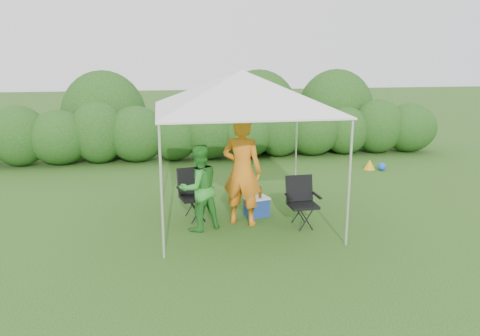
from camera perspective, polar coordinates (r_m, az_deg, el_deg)
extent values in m
plane|color=#325C1D|center=(8.59, 0.81, -7.44)|extent=(70.00, 70.00, 0.00)
ellipsoid|color=#255219|center=(14.59, -25.39, 3.54)|extent=(1.65, 1.40, 1.73)
cylinder|color=#382616|center=(14.71, -25.11, 0.81)|extent=(0.12, 0.12, 0.30)
ellipsoid|color=#255219|center=(14.34, -21.19, 3.49)|extent=(1.80, 1.53, 1.57)
cylinder|color=#382616|center=(14.46, -20.97, 1.00)|extent=(0.12, 0.12, 0.30)
ellipsoid|color=#255219|center=(14.15, -16.92, 4.16)|extent=(1.57, 1.34, 1.80)
cylinder|color=#382616|center=(14.29, -16.72, 1.19)|extent=(0.12, 0.12, 0.30)
ellipsoid|color=#255219|center=(14.07, -12.52, 4.06)|extent=(1.72, 1.47, 1.65)
cylinder|color=#382616|center=(14.20, -12.38, 1.37)|extent=(0.12, 0.12, 0.30)
ellipsoid|color=#255219|center=(14.07, -8.09, 3.94)|extent=(1.50, 1.28, 1.50)
cylinder|color=#382616|center=(14.19, -8.01, 1.55)|extent=(0.12, 0.12, 0.30)
ellipsoid|color=#255219|center=(14.13, -3.71, 4.55)|extent=(1.65, 1.40, 1.73)
cylinder|color=#382616|center=(14.26, -3.66, 1.72)|extent=(0.12, 0.12, 0.30)
ellipsoid|color=#255219|center=(14.30, 0.63, 4.38)|extent=(1.80, 1.53, 1.57)
cylinder|color=#382616|center=(14.41, 0.62, 1.88)|extent=(0.12, 0.12, 0.30)
ellipsoid|color=#255219|center=(14.51, 4.85, 4.92)|extent=(1.58, 1.34, 1.80)
cylinder|color=#382616|center=(14.64, 4.79, 2.02)|extent=(0.12, 0.12, 0.30)
ellipsoid|color=#255219|center=(14.83, 8.90, 4.70)|extent=(1.72, 1.47, 1.65)
cylinder|color=#382616|center=(14.95, 8.81, 2.15)|extent=(0.12, 0.12, 0.30)
ellipsoid|color=#255219|center=(15.23, 12.77, 4.47)|extent=(1.50, 1.28, 1.50)
cylinder|color=#382616|center=(15.33, 12.65, 2.26)|extent=(0.12, 0.12, 0.30)
ellipsoid|color=#255219|center=(15.65, 16.47, 4.91)|extent=(1.65, 1.40, 1.73)
cylinder|color=#382616|center=(15.77, 16.29, 2.35)|extent=(0.12, 0.12, 0.30)
ellipsoid|color=#255219|center=(16.17, 19.90, 4.65)|extent=(1.80, 1.53, 1.57)
cylinder|color=#382616|center=(16.27, 19.72, 2.43)|extent=(0.12, 0.12, 0.30)
cylinder|color=silver|center=(7.17, -9.54, -3.07)|extent=(0.04, 0.04, 2.10)
cylinder|color=silver|center=(7.77, 13.17, -1.94)|extent=(0.04, 0.04, 2.10)
cylinder|color=silver|center=(10.08, -9.72, 1.78)|extent=(0.04, 0.04, 2.10)
cylinder|color=silver|center=(10.52, 6.86, 2.37)|extent=(0.04, 0.04, 2.10)
cube|color=white|center=(8.56, 0.23, 7.12)|extent=(3.10, 3.10, 0.03)
pyramid|color=white|center=(8.53, 0.23, 9.55)|extent=(3.10, 3.10, 0.70)
cube|color=black|center=(8.65, 7.67, -4.53)|extent=(0.52, 0.48, 0.05)
cube|color=black|center=(8.76, 7.25, -2.43)|extent=(0.51, 0.16, 0.48)
cube|color=black|center=(8.52, 6.04, -3.55)|extent=(0.07, 0.43, 0.03)
cube|color=black|center=(8.69, 9.33, -3.31)|extent=(0.07, 0.43, 0.03)
cylinder|color=black|center=(8.46, 6.74, -6.39)|extent=(0.02, 0.02, 0.41)
cylinder|color=black|center=(8.60, 9.45, -6.14)|extent=(0.02, 0.02, 0.41)
cylinder|color=black|center=(8.84, 5.85, -5.47)|extent=(0.02, 0.02, 0.41)
cylinder|color=black|center=(8.98, 8.46, -5.26)|extent=(0.02, 0.02, 0.41)
cube|color=black|center=(9.00, -5.53, -3.61)|extent=(0.62, 0.58, 0.05)
cube|color=black|center=(9.13, -5.95, -1.50)|extent=(0.55, 0.25, 0.51)
cube|color=black|center=(8.88, -7.27, -2.65)|extent=(0.14, 0.45, 0.03)
cube|color=black|center=(9.02, -3.87, -2.32)|extent=(0.14, 0.45, 0.03)
cylinder|color=black|center=(8.81, -6.52, -5.50)|extent=(0.02, 0.02, 0.43)
cylinder|color=black|center=(8.92, -3.72, -5.18)|extent=(0.02, 0.02, 0.43)
cylinder|color=black|center=(9.22, -7.23, -4.63)|extent=(0.02, 0.02, 0.43)
cylinder|color=black|center=(9.33, -4.55, -4.34)|extent=(0.02, 0.02, 0.43)
imported|color=orange|center=(8.56, 0.25, -0.36)|extent=(0.88, 0.78, 2.03)
imported|color=green|center=(8.36, -5.02, -2.42)|extent=(0.93, 0.84, 1.56)
cube|color=navy|center=(9.20, 2.03, -4.82)|extent=(0.50, 0.41, 0.35)
cube|color=silver|center=(9.14, 2.04, -3.69)|extent=(0.53, 0.44, 0.03)
cylinder|color=#592D0C|center=(9.08, 2.47, -2.93)|extent=(0.06, 0.06, 0.24)
cone|color=gold|center=(13.41, 15.51, 0.42)|extent=(0.33, 0.33, 0.27)
sphere|color=blue|center=(13.38, 16.88, 0.18)|extent=(0.22, 0.22, 0.22)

